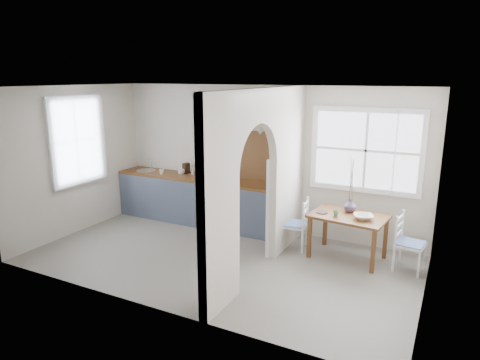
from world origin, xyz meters
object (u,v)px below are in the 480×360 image
at_px(dining_table, 347,237).
at_px(chair_left, 294,224).
at_px(kettle, 281,181).
at_px(vase, 350,206).
at_px(chair_right, 410,243).

distance_m(dining_table, chair_left, 0.87).
bearing_deg(kettle, chair_left, -34.42).
bearing_deg(vase, chair_left, -167.24).
height_order(chair_left, kettle, kettle).
bearing_deg(chair_right, kettle, 87.20).
bearing_deg(vase, kettle, 171.26).
relative_size(dining_table, vase, 5.47).
relative_size(dining_table, chair_left, 1.31).
bearing_deg(chair_right, chair_left, 96.89).
relative_size(dining_table, chair_right, 1.31).
xyz_separation_m(chair_left, vase, (0.83, 0.19, 0.37)).
relative_size(kettle, vase, 1.07).
xyz_separation_m(chair_left, kettle, (-0.40, 0.38, 0.59)).
height_order(dining_table, kettle, kettle).
bearing_deg(kettle, vase, 0.51).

